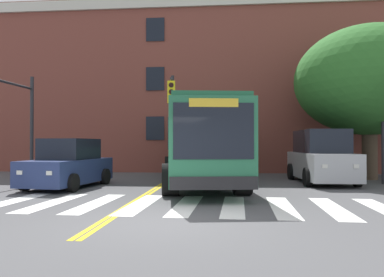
% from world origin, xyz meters
% --- Properties ---
extents(ground_plane, '(120.00, 120.00, 0.00)m').
position_xyz_m(ground_plane, '(0.00, 0.00, 0.00)').
color(ground_plane, '#4C4C4F').
extents(crosswalk, '(11.12, 4.01, 0.01)m').
position_xyz_m(crosswalk, '(0.30, 2.32, 0.00)').
color(crosswalk, white).
rests_on(crosswalk, ground).
extents(lane_line_yellow_inner, '(0.12, 36.00, 0.01)m').
position_xyz_m(lane_line_yellow_inner, '(-1.33, 16.32, 0.00)').
color(lane_line_yellow_inner, gold).
rests_on(lane_line_yellow_inner, ground).
extents(lane_line_yellow_outer, '(0.12, 36.00, 0.01)m').
position_xyz_m(lane_line_yellow_outer, '(-1.17, 16.32, 0.00)').
color(lane_line_yellow_outer, gold).
rests_on(lane_line_yellow_outer, ground).
extents(city_bus, '(4.07, 11.19, 3.20)m').
position_xyz_m(city_bus, '(0.27, 7.69, 1.75)').
color(city_bus, '#28704C').
rests_on(city_bus, ground).
extents(car_navy_near_lane, '(2.46, 4.51, 1.91)m').
position_xyz_m(car_navy_near_lane, '(-4.76, 6.19, 0.86)').
color(car_navy_near_lane, navy).
rests_on(car_navy_near_lane, ground).
extents(car_silver_far_lane, '(2.31, 5.06, 2.31)m').
position_xyz_m(car_silver_far_lane, '(5.54, 8.81, 1.09)').
color(car_silver_far_lane, '#B7BABF').
rests_on(car_silver_far_lane, ground).
extents(traffic_light_far_corner, '(0.43, 3.63, 4.81)m').
position_xyz_m(traffic_light_far_corner, '(-7.61, 6.93, 3.17)').
color(traffic_light_far_corner, '#28282D').
rests_on(traffic_light_far_corner, ground).
extents(traffic_light_overhead, '(0.55, 2.65, 5.22)m').
position_xyz_m(traffic_light_overhead, '(-1.20, 9.93, 3.38)').
color(traffic_light_overhead, '#28282D').
rests_on(traffic_light_overhead, ground).
extents(street_tree_curbside_large, '(10.09, 10.17, 7.34)m').
position_xyz_m(street_tree_curbside_large, '(8.28, 10.64, 4.72)').
color(street_tree_curbside_large, '#4C3D2D').
rests_on(street_tree_curbside_large, ground).
extents(building_facade, '(39.86, 7.91, 10.56)m').
position_xyz_m(building_facade, '(-2.80, 17.85, 5.29)').
color(building_facade, brown).
rests_on(building_facade, ground).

